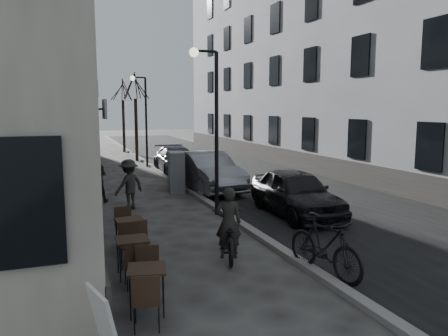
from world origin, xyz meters
TOP-DOWN VIEW (x-y plane):
  - ground at (0.00, 0.00)m, footprint 120.00×120.00m
  - road at (3.85, 16.00)m, footprint 7.30×60.00m
  - kerb at (0.20, 16.00)m, footprint 0.25×60.00m
  - building_left at (-6.00, 16.50)m, footprint 4.00×35.00m
  - building_right at (9.50, 16.50)m, footprint 4.00×35.00m
  - streetlamp_near at (-0.17, 6.00)m, footprint 0.90×0.28m
  - streetlamp_far at (-0.17, 18.00)m, footprint 0.90×0.28m
  - tree_near at (-0.10, 21.00)m, footprint 2.40×2.40m
  - tree_far at (-0.10, 27.00)m, footprint 2.40×2.40m
  - bistro_set_a at (-3.26, 0.14)m, footprint 0.72×1.56m
  - bistro_set_b at (-3.25, 1.78)m, footprint 0.65×1.56m
  - bistro_set_c at (-3.07, 3.34)m, footprint 0.68×1.56m
  - utility_cabinet at (-0.27, 10.10)m, footprint 0.75×1.15m
  - bicycle at (-1.08, 2.14)m, footprint 1.17×1.97m
  - cyclist_rider at (-1.08, 2.14)m, footprint 0.67×0.54m
  - pedestrian_near at (-3.45, 9.15)m, footprint 0.88×0.70m
  - pedestrian_mid at (-2.48, 7.64)m, footprint 1.24×1.10m
  - pedestrian_far at (-3.59, 9.62)m, footprint 1.10×0.47m
  - car_near at (2.30, 5.10)m, footprint 1.88×4.28m
  - car_mid at (1.00, 10.07)m, footprint 1.99×4.83m
  - car_far at (1.03, 15.22)m, footprint 1.94×4.60m
  - moped at (0.35, 0.50)m, footprint 0.93×2.10m

SIDE VIEW (x-z plane):
  - ground at x=0.00m, z-range 0.00..0.00m
  - road at x=3.85m, z-range 0.00..0.00m
  - kerb at x=0.20m, z-range 0.00..0.12m
  - bistro_set_a at x=-3.26m, z-range 0.01..0.91m
  - bistro_set_c at x=-3.07m, z-range 0.01..0.92m
  - bistro_set_b at x=-3.25m, z-range 0.01..0.93m
  - bicycle at x=-1.08m, z-range 0.00..0.98m
  - moped at x=0.35m, z-range 0.00..1.22m
  - car_far at x=1.03m, z-range 0.00..1.33m
  - car_near at x=2.30m, z-range 0.00..1.44m
  - car_mid at x=1.00m, z-range 0.00..1.56m
  - cyclist_rider at x=-1.08m, z-range 0.00..1.60m
  - utility_cabinet at x=-0.27m, z-range 0.00..1.60m
  - pedestrian_mid at x=-2.48m, z-range 0.00..1.67m
  - pedestrian_near at x=-3.45m, z-range 0.00..1.78m
  - pedestrian_far at x=-3.59m, z-range 0.00..1.87m
  - streetlamp_near at x=-0.17m, z-range 0.62..5.71m
  - streetlamp_far at x=-0.17m, z-range 0.62..5.71m
  - tree_near at x=-0.10m, z-range 1.81..7.51m
  - tree_far at x=-0.10m, z-range 1.81..7.51m
  - building_left at x=-6.00m, z-range 0.00..16.00m
  - building_right at x=9.50m, z-range 0.00..16.00m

